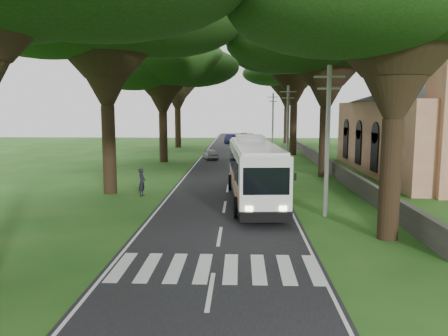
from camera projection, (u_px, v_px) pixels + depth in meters
name	position (u px, v px, depth m)	size (l,w,h in m)	color
ground	(217.00, 251.00, 17.80)	(140.00, 140.00, 0.00)	#1B4E16
road	(231.00, 168.00, 42.55)	(8.00, 120.00, 0.04)	black
crosswalk	(214.00, 269.00, 15.82)	(8.00, 3.00, 0.01)	silver
property_wall	(326.00, 164.00, 41.14)	(0.35, 50.00, 1.20)	#383533
church	(436.00, 119.00, 37.78)	(14.00, 24.00, 11.60)	#BC6D5B
pole_near	(327.00, 139.00, 22.97)	(1.60, 0.24, 8.00)	gray
pole_mid	(287.00, 125.00, 42.77)	(1.60, 0.24, 8.00)	gray
pole_far	(273.00, 120.00, 62.57)	(1.60, 0.24, 8.00)	gray
tree_l_mida	(104.00, 10.00, 28.36)	(15.09, 15.09, 15.43)	black
tree_l_midb	(162.00, 62.00, 46.35)	(13.70, 13.70, 13.73)	black
tree_l_far	(177.00, 69.00, 64.10)	(12.51, 12.51, 14.38)	black
tree_r_mida	(328.00, 34.00, 35.70)	(15.05, 15.05, 15.14)	black
tree_r_midb	(295.00, 49.00, 53.38)	(14.00, 14.00, 16.19)	black
tree_r_far	(288.00, 68.00, 71.25)	(13.45, 13.45, 15.37)	black
coach_bus	(254.00, 170.00, 27.12)	(3.51, 12.49, 3.64)	white
distant_car_a	(210.00, 154.00, 49.87)	(1.44, 3.57, 1.22)	#A9A9AD
distant_car_b	(231.00, 139.00, 73.11)	(1.57, 4.51, 1.49)	navy
distant_car_c	(244.00, 136.00, 82.73)	(1.70, 4.18, 1.21)	maroon
pedestrian	(142.00, 182.00, 28.94)	(0.67, 0.44, 1.85)	black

